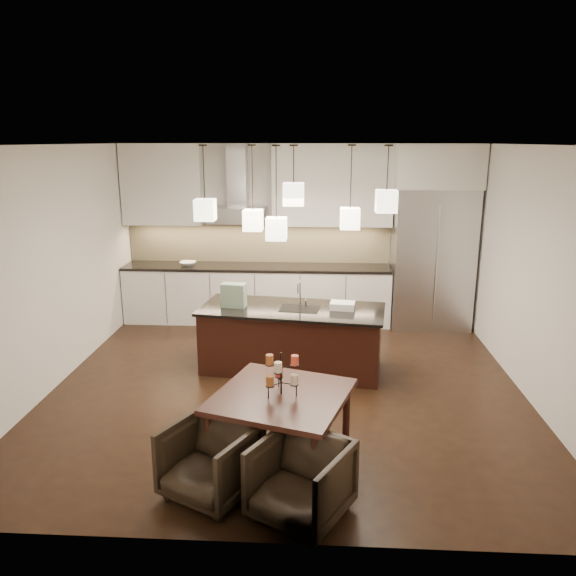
# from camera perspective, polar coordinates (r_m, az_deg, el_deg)

# --- Properties ---
(floor) EXTENTS (5.50, 5.50, 0.02)m
(floor) POSITION_cam_1_polar(r_m,az_deg,el_deg) (6.85, -0.10, -9.86)
(floor) COLOR black
(floor) RESTS_ON ground
(ceiling) EXTENTS (5.50, 5.50, 0.02)m
(ceiling) POSITION_cam_1_polar(r_m,az_deg,el_deg) (6.23, -0.11, 14.45)
(ceiling) COLOR white
(ceiling) RESTS_ON wall_back
(wall_back) EXTENTS (5.50, 0.02, 2.80)m
(wall_back) POSITION_cam_1_polar(r_m,az_deg,el_deg) (9.10, 0.92, 5.64)
(wall_back) COLOR silver
(wall_back) RESTS_ON ground
(wall_front) EXTENTS (5.50, 0.02, 2.80)m
(wall_front) POSITION_cam_1_polar(r_m,az_deg,el_deg) (3.76, -2.57, -7.82)
(wall_front) COLOR silver
(wall_front) RESTS_ON ground
(wall_left) EXTENTS (0.02, 5.50, 2.80)m
(wall_left) POSITION_cam_1_polar(r_m,az_deg,el_deg) (7.11, -22.93, 1.86)
(wall_left) COLOR silver
(wall_left) RESTS_ON ground
(wall_right) EXTENTS (0.02, 5.50, 2.80)m
(wall_right) POSITION_cam_1_polar(r_m,az_deg,el_deg) (6.82, 23.74, 1.27)
(wall_right) COLOR silver
(wall_right) RESTS_ON ground
(refrigerator) EXTENTS (1.20, 0.72, 2.15)m
(refrigerator) POSITION_cam_1_polar(r_m,az_deg,el_deg) (8.95, 14.38, 2.90)
(refrigerator) COLOR #B7B7BA
(refrigerator) RESTS_ON floor
(fridge_panel) EXTENTS (1.26, 0.72, 0.65)m
(fridge_panel) POSITION_cam_1_polar(r_m,az_deg,el_deg) (8.78, 14.98, 11.87)
(fridge_panel) COLOR silver
(fridge_panel) RESTS_ON refrigerator
(lower_cabinets) EXTENTS (4.21, 0.62, 0.88)m
(lower_cabinets) POSITION_cam_1_polar(r_m,az_deg,el_deg) (9.03, -3.16, -0.70)
(lower_cabinets) COLOR silver
(lower_cabinets) RESTS_ON floor
(countertop) EXTENTS (4.21, 0.66, 0.04)m
(countertop) POSITION_cam_1_polar(r_m,az_deg,el_deg) (8.92, -3.20, 2.15)
(countertop) COLOR black
(countertop) RESTS_ON lower_cabinets
(backsplash) EXTENTS (4.21, 0.02, 0.63)m
(backsplash) POSITION_cam_1_polar(r_m,az_deg,el_deg) (9.14, -3.03, 4.61)
(backsplash) COLOR tan
(backsplash) RESTS_ON countertop
(upper_cab_left) EXTENTS (1.25, 0.35, 1.25)m
(upper_cab_left) POSITION_cam_1_polar(r_m,az_deg,el_deg) (9.15, -12.60, 10.23)
(upper_cab_left) COLOR silver
(upper_cab_left) RESTS_ON wall_back
(upper_cab_right) EXTENTS (1.85, 0.35, 1.25)m
(upper_cab_right) POSITION_cam_1_polar(r_m,az_deg,el_deg) (8.81, 4.54, 10.37)
(upper_cab_right) COLOR silver
(upper_cab_right) RESTS_ON wall_back
(hood_canopy) EXTENTS (0.90, 0.52, 0.24)m
(hood_canopy) POSITION_cam_1_polar(r_m,az_deg,el_deg) (8.86, -5.19, 7.42)
(hood_canopy) COLOR #B7B7BA
(hood_canopy) RESTS_ON wall_back
(hood_chimney) EXTENTS (0.30, 0.28, 0.96)m
(hood_chimney) POSITION_cam_1_polar(r_m,az_deg,el_deg) (8.92, -5.17, 11.34)
(hood_chimney) COLOR #B7B7BA
(hood_chimney) RESTS_ON hood_canopy
(fruit_bowl) EXTENTS (0.27, 0.27, 0.06)m
(fruit_bowl) POSITION_cam_1_polar(r_m,az_deg,el_deg) (9.05, -10.13, 2.46)
(fruit_bowl) COLOR silver
(fruit_bowl) RESTS_ON countertop
(island_body) EXTENTS (2.31, 1.18, 0.78)m
(island_body) POSITION_cam_1_polar(r_m,az_deg,el_deg) (7.15, 0.40, -5.30)
(island_body) COLOR black
(island_body) RESTS_ON floor
(island_top) EXTENTS (2.39, 1.26, 0.04)m
(island_top) POSITION_cam_1_polar(r_m,az_deg,el_deg) (7.02, 0.40, -2.18)
(island_top) COLOR black
(island_top) RESTS_ON island_body
(faucet) EXTENTS (0.12, 0.22, 0.34)m
(faucet) POSITION_cam_1_polar(r_m,az_deg,el_deg) (7.04, 1.25, -0.56)
(faucet) COLOR silver
(faucet) RESTS_ON island_top
(tote_bag) EXTENTS (0.32, 0.20, 0.30)m
(tote_bag) POSITION_cam_1_polar(r_m,az_deg,el_deg) (7.06, -5.54, -0.74)
(tote_bag) COLOR #144929
(tote_bag) RESTS_ON island_top
(food_container) EXTENTS (0.33, 0.25, 0.09)m
(food_container) POSITION_cam_1_polar(r_m,az_deg,el_deg) (6.99, 5.55, -1.80)
(food_container) COLOR silver
(food_container) RESTS_ON island_top
(dining_table) EXTENTS (1.40, 1.40, 0.67)m
(dining_table) POSITION_cam_1_polar(r_m,az_deg,el_deg) (5.22, -0.69, -14.01)
(dining_table) COLOR black
(dining_table) RESTS_ON floor
(candelabra) EXTENTS (0.40, 0.40, 0.39)m
(candelabra) POSITION_cam_1_polar(r_m,az_deg,el_deg) (4.98, -0.70, -8.65)
(candelabra) COLOR black
(candelabra) RESTS_ON dining_table
(candle_a) EXTENTS (0.09, 0.09, 0.09)m
(candle_a) POSITION_cam_1_polar(r_m,az_deg,el_deg) (4.96, 0.66, -9.26)
(candle_a) COLOR beige
(candle_a) RESTS_ON candelabra
(candle_b) EXTENTS (0.09, 0.09, 0.09)m
(candle_b) POSITION_cam_1_polar(r_m,az_deg,el_deg) (5.11, -0.92, -8.49)
(candle_b) COLOR #DF4932
(candle_b) RESTS_ON candelabra
(candle_c) EXTENTS (0.09, 0.09, 0.09)m
(candle_c) POSITION_cam_1_polar(r_m,az_deg,el_deg) (4.93, -1.85, -9.41)
(candle_c) COLOR #A85926
(candle_c) RESTS_ON candelabra
(candle_d) EXTENTS (0.09, 0.09, 0.09)m
(candle_d) POSITION_cam_1_polar(r_m,az_deg,el_deg) (4.98, 0.69, -7.36)
(candle_d) COLOR #DF4932
(candle_d) RESTS_ON candelabra
(candle_e) EXTENTS (0.09, 0.09, 0.09)m
(candle_e) POSITION_cam_1_polar(r_m,az_deg,el_deg) (5.00, -1.88, -7.28)
(candle_e) COLOR #A85926
(candle_e) RESTS_ON candelabra
(candle_f) EXTENTS (0.09, 0.09, 0.09)m
(candle_f) POSITION_cam_1_polar(r_m,az_deg,el_deg) (4.84, -1.02, -8.05)
(candle_f) COLOR beige
(candle_f) RESTS_ON candelabra
(armchair_left) EXTENTS (0.90, 0.91, 0.62)m
(armchair_left) POSITION_cam_1_polar(r_m,az_deg,el_deg) (4.84, -7.89, -16.96)
(armchair_left) COLOR black
(armchair_left) RESTS_ON floor
(armchair_right) EXTENTS (0.91, 0.92, 0.62)m
(armchair_right) POSITION_cam_1_polar(r_m,az_deg,el_deg) (4.56, 1.29, -18.96)
(armchair_right) COLOR black
(armchair_right) RESTS_ON floor
(pendant_a) EXTENTS (0.24, 0.24, 0.26)m
(pendant_a) POSITION_cam_1_polar(r_m,az_deg,el_deg) (6.96, -8.41, 7.86)
(pendant_a) COLOR white
(pendant_a) RESTS_ON ceiling
(pendant_b) EXTENTS (0.24, 0.24, 0.26)m
(pendant_b) POSITION_cam_1_polar(r_m,az_deg,el_deg) (7.13, -3.57, 6.89)
(pendant_b) COLOR white
(pendant_b) RESTS_ON ceiling
(pendant_c) EXTENTS (0.24, 0.24, 0.26)m
(pendant_c) POSITION_cam_1_polar(r_m,az_deg,el_deg) (6.63, 0.57, 9.50)
(pendant_c) COLOR white
(pendant_c) RESTS_ON ceiling
(pendant_d) EXTENTS (0.24, 0.24, 0.26)m
(pendant_d) POSITION_cam_1_polar(r_m,az_deg,el_deg) (7.07, 6.31, 7.03)
(pendant_d) COLOR white
(pendant_d) RESTS_ON ceiling
(pendant_e) EXTENTS (0.24, 0.24, 0.26)m
(pendant_e) POSITION_cam_1_polar(r_m,az_deg,el_deg) (6.71, 9.96, 8.67)
(pendant_e) COLOR white
(pendant_e) RESTS_ON ceiling
(pendant_f) EXTENTS (0.24, 0.24, 0.26)m
(pendant_f) POSITION_cam_1_polar(r_m,az_deg,el_deg) (6.63, -1.18, 6.04)
(pendant_f) COLOR white
(pendant_f) RESTS_ON ceiling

